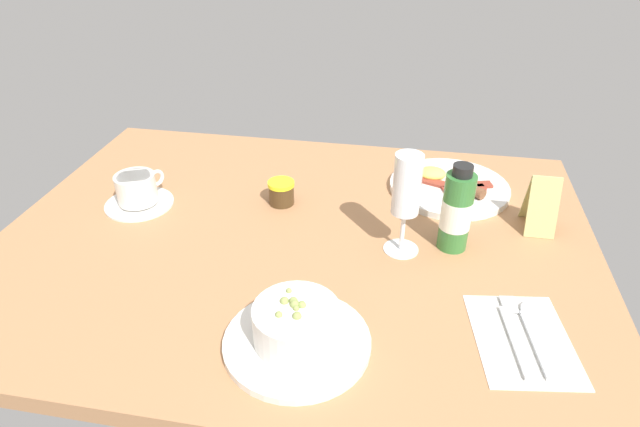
{
  "coord_description": "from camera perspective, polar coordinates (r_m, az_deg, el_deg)",
  "views": [
    {
      "loc": [
        19.28,
        -80.56,
        56.74
      ],
      "look_at": [
        4.82,
        -0.48,
        5.79
      ],
      "focal_mm": 30.24,
      "sensor_mm": 36.0,
      "label": 1
    }
  ],
  "objects": [
    {
      "name": "ground_plane",
      "position": [
        1.01,
        -2.64,
        -3.1
      ],
      "size": [
        110.0,
        84.0,
        3.0
      ],
      "primitive_type": "cube",
      "color": "#A8754C"
    },
    {
      "name": "porridge_bowl",
      "position": [
        0.77,
        -2.49,
        -12.13
      ],
      "size": [
        21.06,
        21.06,
        7.66
      ],
      "color": "silver",
      "rests_on": "ground_plane"
    },
    {
      "name": "cutlery_setting",
      "position": [
        0.85,
        20.63,
        -12.06
      ],
      "size": [
        16.08,
        20.31,
        0.9
      ],
      "color": "silver",
      "rests_on": "ground_plane"
    },
    {
      "name": "coffee_cup",
      "position": [
        1.14,
        -18.76,
        2.21
      ],
      "size": [
        13.68,
        13.68,
        6.7
      ],
      "color": "silver",
      "rests_on": "ground_plane"
    },
    {
      "name": "wine_glass",
      "position": [
        0.91,
        9.14,
        2.45
      ],
      "size": [
        6.27,
        6.27,
        18.76
      ],
      "color": "white",
      "rests_on": "ground_plane"
    },
    {
      "name": "jam_jar",
      "position": [
        1.09,
        -4.11,
        2.24
      ],
      "size": [
        5.38,
        5.38,
        4.92
      ],
      "color": "#432F19",
      "rests_on": "ground_plane"
    },
    {
      "name": "sauce_bottle_green",
      "position": [
        0.97,
        14.24,
        0.25
      ],
      "size": [
        5.36,
        5.36,
        16.35
      ],
      "color": "#337233",
      "rests_on": "ground_plane"
    },
    {
      "name": "breakfast_plate",
      "position": [
        1.18,
        13.47,
        2.83
      ],
      "size": [
        25.12,
        25.12,
        3.7
      ],
      "color": "silver",
      "rests_on": "ground_plane"
    },
    {
      "name": "menu_card",
      "position": [
        1.08,
        22.39,
        1.06
      ],
      "size": [
        5.36,
        7.62,
        10.99
      ],
      "color": "tan",
      "rests_on": "ground_plane"
    }
  ]
}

